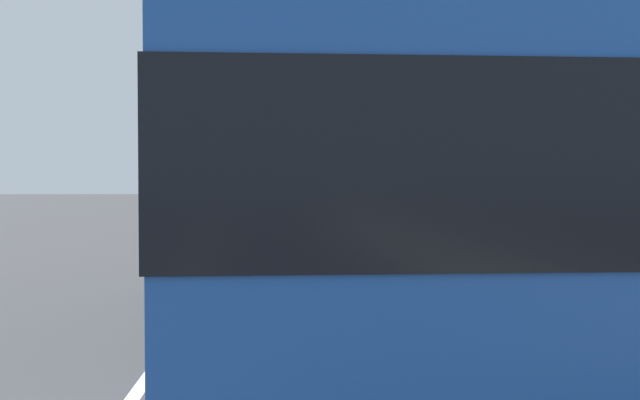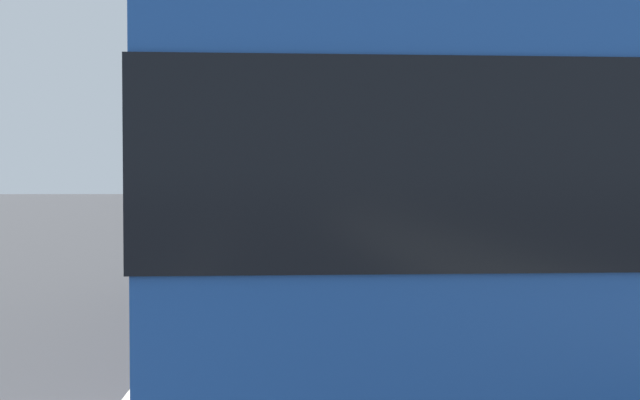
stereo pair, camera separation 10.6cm
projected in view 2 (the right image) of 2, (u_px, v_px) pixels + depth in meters
sidewalk_curb at (537, 283)px, 15.30m from camera, size 110.00×3.60×0.14m
lane_divider_line at (213, 288)px, 15.06m from camera, size 110.00×0.16×0.01m
coach_bus at (319, 204)px, 9.43m from camera, size 12.33×2.78×3.40m
car_ahead_same_lane at (218, 212)px, 34.87m from camera, size 3.97×1.87×1.47m
car_far_distant at (298, 208)px, 40.71m from camera, size 4.39×2.01×1.41m
roadside_tree_mid_block at (558, 76)px, 16.18m from camera, size 2.67×2.67×5.90m
roadside_tree_far_block at (407, 144)px, 33.31m from camera, size 4.06×4.06×5.90m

